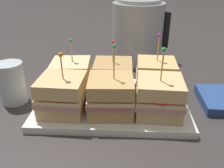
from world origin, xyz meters
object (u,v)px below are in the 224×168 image
at_px(kettle_steel, 138,31).
at_px(sandwich_back_right, 156,76).
at_px(sandwich_back_left, 71,75).
at_px(sandwich_back_center, 112,76).
at_px(serving_platter, 112,102).
at_px(sandwich_front_center, 110,96).
at_px(drinking_glass, 12,83).
at_px(sandwich_front_left, 63,95).
at_px(sandwich_front_right, 159,97).

bearing_deg(kettle_steel, sandwich_back_right, -82.58).
height_order(sandwich_back_left, sandwich_back_center, sandwich_back_left).
xyz_separation_m(serving_platter, sandwich_front_center, (-0.00, -0.06, 0.05)).
height_order(sandwich_back_left, sandwich_back_right, sandwich_back_right).
height_order(sandwich_back_right, drinking_glass, sandwich_back_right).
xyz_separation_m(sandwich_front_left, sandwich_back_left, (-0.00, 0.12, -0.00)).
relative_size(serving_platter, sandwich_front_left, 2.54).
bearing_deg(serving_platter, sandwich_back_center, 92.53).
height_order(serving_platter, kettle_steel, kettle_steel).
distance_m(sandwich_front_left, kettle_steel, 0.46).
distance_m(kettle_steel, drinking_glass, 0.50).
bearing_deg(sandwich_back_right, sandwich_front_left, -153.03).
height_order(sandwich_back_left, kettle_steel, kettle_steel).
relative_size(serving_platter, sandwich_back_left, 2.61).
distance_m(sandwich_front_center, sandwich_front_right, 0.12).
bearing_deg(sandwich_back_center, sandwich_back_left, -179.34).
xyz_separation_m(sandwich_front_right, sandwich_back_right, (0.01, 0.12, -0.00)).
height_order(serving_platter, sandwich_back_left, sandwich_back_left).
distance_m(sandwich_front_right, sandwich_back_right, 0.12).
relative_size(sandwich_front_left, sandwich_back_center, 1.05).
bearing_deg(sandwich_front_center, sandwich_back_center, 89.98).
bearing_deg(drinking_glass, serving_platter, -1.87).
distance_m(sandwich_front_right, kettle_steel, 0.42).
bearing_deg(drinking_glass, sandwich_back_center, 10.50).
relative_size(sandwich_front_right, sandwich_back_right, 1.03).
bearing_deg(sandwich_front_right, drinking_glass, 170.24).
height_order(sandwich_front_left, sandwich_front_center, sandwich_front_center).
bearing_deg(sandwich_back_right, sandwich_front_center, -136.20).
bearing_deg(sandwich_back_left, sandwich_front_left, -88.46).
bearing_deg(serving_platter, sandwich_front_right, -26.62).
distance_m(sandwich_front_left, sandwich_front_center, 0.11).
bearing_deg(sandwich_front_center, serving_platter, 87.37).
distance_m(sandwich_front_left, sandwich_back_right, 0.26).
distance_m(sandwich_front_left, drinking_glass, 0.17).
xyz_separation_m(sandwich_front_left, sandwich_back_right, (0.24, 0.12, -0.00)).
xyz_separation_m(sandwich_front_center, sandwich_back_right, (0.12, 0.12, 0.00)).
distance_m(serving_platter, sandwich_back_left, 0.14).
bearing_deg(sandwich_front_left, sandwich_back_right, 26.97).
relative_size(sandwich_back_left, sandwich_back_right, 0.91).
height_order(sandwich_back_center, kettle_steel, kettle_steel).
relative_size(sandwich_front_center, sandwich_back_left, 1.14).
relative_size(sandwich_back_right, drinking_glass, 1.45).
distance_m(sandwich_front_center, sandwich_back_left, 0.16).
distance_m(sandwich_back_left, drinking_glass, 0.16).
height_order(kettle_steel, drinking_glass, kettle_steel).
bearing_deg(sandwich_front_left, sandwich_front_right, 0.55).
xyz_separation_m(sandwich_front_left, kettle_steel, (0.20, 0.42, 0.05)).
xyz_separation_m(sandwich_front_left, sandwich_back_center, (0.11, 0.12, -0.00)).
distance_m(serving_platter, kettle_steel, 0.38).
height_order(sandwich_front_center, sandwich_back_center, sandwich_front_center).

